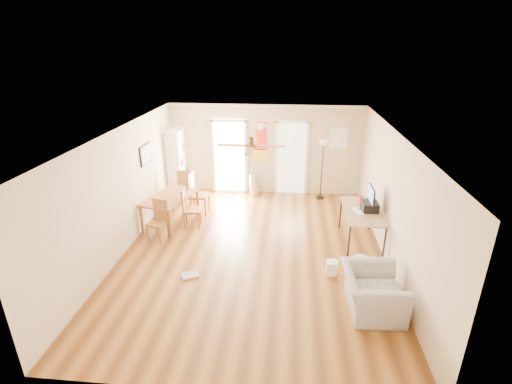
# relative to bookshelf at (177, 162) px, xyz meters

# --- Properties ---
(floor) EXTENTS (7.00, 7.00, 0.00)m
(floor) POSITION_rel_bookshelf_xyz_m (2.54, -3.17, -0.96)
(floor) COLOR brown
(floor) RESTS_ON ground
(ceiling) EXTENTS (5.50, 7.00, 0.00)m
(ceiling) POSITION_rel_bookshelf_xyz_m (2.54, -3.17, 1.64)
(ceiling) COLOR silver
(ceiling) RESTS_ON floor
(wall_back) EXTENTS (5.50, 0.04, 2.60)m
(wall_back) POSITION_rel_bookshelf_xyz_m (2.54, 0.33, 0.34)
(wall_back) COLOR beige
(wall_back) RESTS_ON floor
(wall_front) EXTENTS (5.50, 0.04, 2.60)m
(wall_front) POSITION_rel_bookshelf_xyz_m (2.54, -6.67, 0.34)
(wall_front) COLOR beige
(wall_front) RESTS_ON floor
(wall_left) EXTENTS (0.04, 7.00, 2.60)m
(wall_left) POSITION_rel_bookshelf_xyz_m (-0.21, -3.17, 0.34)
(wall_left) COLOR beige
(wall_left) RESTS_ON floor
(wall_right) EXTENTS (0.04, 7.00, 2.60)m
(wall_right) POSITION_rel_bookshelf_xyz_m (5.29, -3.17, 0.34)
(wall_right) COLOR beige
(wall_right) RESTS_ON floor
(crown_molding) EXTENTS (5.50, 7.00, 0.08)m
(crown_molding) POSITION_rel_bookshelf_xyz_m (2.54, -3.17, 1.60)
(crown_molding) COLOR white
(crown_molding) RESTS_ON wall_back
(kitchen_doorway) EXTENTS (0.90, 0.10, 2.10)m
(kitchen_doorway) POSITION_rel_bookshelf_xyz_m (1.49, 0.32, 0.09)
(kitchen_doorway) COLOR white
(kitchen_doorway) RESTS_ON wall_back
(bathroom_doorway) EXTENTS (0.80, 0.10, 2.10)m
(bathroom_doorway) POSITION_rel_bookshelf_xyz_m (3.29, 0.32, 0.09)
(bathroom_doorway) COLOR white
(bathroom_doorway) RESTS_ON wall_back
(wall_decal) EXTENTS (0.46, 0.03, 1.10)m
(wall_decal) POSITION_rel_bookshelf_xyz_m (2.41, 0.31, 0.59)
(wall_decal) COLOR red
(wall_decal) RESTS_ON wall_back
(ac_grille) EXTENTS (0.50, 0.04, 0.60)m
(ac_grille) POSITION_rel_bookshelf_xyz_m (4.59, 0.30, 0.74)
(ac_grille) COLOR white
(ac_grille) RESTS_ON wall_back
(framed_poster) EXTENTS (0.04, 0.66, 0.48)m
(framed_poster) POSITION_rel_bookshelf_xyz_m (-0.19, -1.77, 0.74)
(framed_poster) COLOR black
(framed_poster) RESTS_ON wall_left
(ceiling_fan) EXTENTS (1.24, 1.24, 0.20)m
(ceiling_fan) POSITION_rel_bookshelf_xyz_m (2.54, -3.47, 1.47)
(ceiling_fan) COLOR #593819
(ceiling_fan) RESTS_ON ceiling
(bookshelf) EXTENTS (0.48, 0.90, 1.93)m
(bookshelf) POSITION_rel_bookshelf_xyz_m (0.00, 0.00, 0.00)
(bookshelf) COLOR white
(bookshelf) RESTS_ON floor
(dining_table) EXTENTS (1.21, 1.63, 0.73)m
(dining_table) POSITION_rel_bookshelf_xyz_m (0.39, -2.00, -0.60)
(dining_table) COLOR brown
(dining_table) RESTS_ON floor
(dining_chair_right_a) EXTENTS (0.47, 0.47, 1.09)m
(dining_chair_right_a) POSITION_rel_bookshelf_xyz_m (0.94, -1.30, -0.42)
(dining_chair_right_a) COLOR olive
(dining_chair_right_a) RESTS_ON floor
(dining_chair_right_b) EXTENTS (0.45, 0.45, 0.97)m
(dining_chair_right_b) POSITION_rel_bookshelf_xyz_m (0.94, -2.10, -0.48)
(dining_chair_right_b) COLOR #955930
(dining_chair_right_b) RESTS_ON floor
(dining_chair_near) EXTENTS (0.47, 0.47, 0.93)m
(dining_chair_near) POSITION_rel_bookshelf_xyz_m (0.33, -2.82, -0.50)
(dining_chair_near) COLOR #AC7837
(dining_chair_near) RESTS_ON floor
(dining_chair_far) EXTENTS (0.43, 0.43, 0.96)m
(dining_chair_far) POSITION_rel_bookshelf_xyz_m (0.39, -0.58, -0.48)
(dining_chair_far) COLOR #AD7337
(dining_chair_far) RESTS_ON floor
(trash_can) EXTENTS (0.37, 0.37, 0.64)m
(trash_can) POSITION_rel_bookshelf_xyz_m (2.24, 0.05, -0.64)
(trash_can) COLOR silver
(trash_can) RESTS_ON floor
(torchiere_lamp) EXTENTS (0.39, 0.39, 1.70)m
(torchiere_lamp) POSITION_rel_bookshelf_xyz_m (4.16, -0.01, -0.11)
(torchiere_lamp) COLOR black
(torchiere_lamp) RESTS_ON floor
(computer_desk) EXTENTS (0.78, 1.56, 0.83)m
(computer_desk) POSITION_rel_bookshelf_xyz_m (4.85, -2.60, -0.55)
(computer_desk) COLOR #A37E58
(computer_desk) RESTS_ON floor
(imac) EXTENTS (0.14, 0.56, 0.52)m
(imac) POSITION_rel_bookshelf_xyz_m (5.01, -2.56, 0.13)
(imac) COLOR black
(imac) RESTS_ON computer_desk
(keyboard) EXTENTS (0.23, 0.40, 0.01)m
(keyboard) POSITION_rel_bookshelf_xyz_m (4.74, -2.69, -0.12)
(keyboard) COLOR white
(keyboard) RESTS_ON computer_desk
(printer) EXTENTS (0.33, 0.39, 0.19)m
(printer) POSITION_rel_bookshelf_xyz_m (4.99, -2.61, -0.03)
(printer) COLOR black
(printer) RESTS_ON computer_desk
(orange_bottle) EXTENTS (0.08, 0.08, 0.23)m
(orange_bottle) POSITION_rel_bookshelf_xyz_m (4.84, -2.34, -0.02)
(orange_bottle) COLOR #E93D14
(orange_bottle) RESTS_ON computer_desk
(wastebasket_a) EXTENTS (0.28, 0.28, 0.27)m
(wastebasket_a) POSITION_rel_bookshelf_xyz_m (4.13, -3.83, -0.83)
(wastebasket_a) COLOR silver
(wastebasket_a) RESTS_ON floor
(wastebasket_b) EXTENTS (0.31, 0.31, 0.29)m
(wastebasket_b) POSITION_rel_bookshelf_xyz_m (4.70, -3.65, -0.82)
(wastebasket_b) COLOR white
(wastebasket_b) RESTS_ON floor
(floor_cloth) EXTENTS (0.38, 0.35, 0.04)m
(floor_cloth) POSITION_rel_bookshelf_xyz_m (1.41, -4.18, -0.94)
(floor_cloth) COLOR #969691
(floor_cloth) RESTS_ON floor
(armchair) EXTENTS (0.99, 1.13, 0.70)m
(armchair) POSITION_rel_bookshelf_xyz_m (4.69, -4.83, -0.61)
(armchair) COLOR #9FA09B
(armchair) RESTS_ON floor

